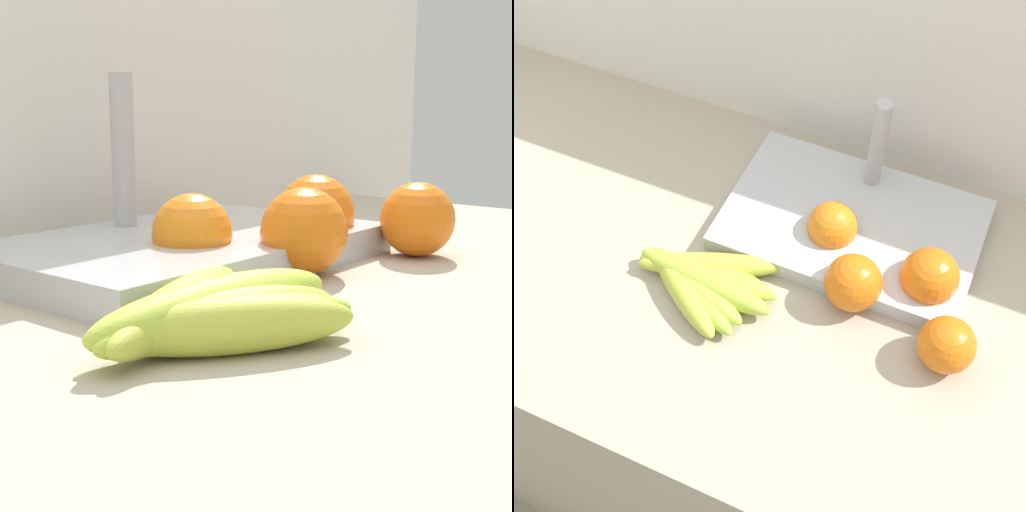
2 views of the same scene
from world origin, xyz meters
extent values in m
ellipsoid|color=#B8C33F|center=(0.00, -0.07, 0.88)|extent=(0.16, 0.13, 0.04)
ellipsoid|color=#A8CF3F|center=(0.01, -0.07, 0.88)|extent=(0.18, 0.11, 0.04)
ellipsoid|color=#AED03F|center=(0.01, -0.06, 0.88)|extent=(0.19, 0.09, 0.04)
ellipsoid|color=#B4CC3F|center=(0.02, -0.05, 0.89)|extent=(0.21, 0.06, 0.04)
ellipsoid|color=#B2CD3F|center=(0.02, -0.04, 0.88)|extent=(0.21, 0.05, 0.04)
ellipsoid|color=#B6C43F|center=(0.01, -0.03, 0.88)|extent=(0.18, 0.06, 0.03)
ellipsoid|color=#B2BE3F|center=(0.01, -0.02, 0.88)|extent=(0.21, 0.11, 0.04)
sphere|color=orange|center=(0.15, 0.10, 0.90)|extent=(0.07, 0.07, 0.07)
sphere|color=orange|center=(0.36, -0.02, 0.90)|extent=(0.08, 0.08, 0.08)
sphere|color=orange|center=(0.21, 0.02, 0.91)|extent=(0.08, 0.08, 0.08)
sphere|color=orange|center=(0.31, 0.07, 0.91)|extent=(0.08, 0.08, 0.08)
cube|color=#B7BABF|center=(0.17, 0.13, 0.88)|extent=(0.37, 0.24, 0.03)
cylinder|color=#B2B2B7|center=(0.17, 0.22, 0.97)|extent=(0.02, 0.02, 0.15)
camera|label=1|loc=(-0.35, -0.38, 1.03)|focal=54.36mm
camera|label=2|loc=(0.32, -0.49, 1.68)|focal=47.68mm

